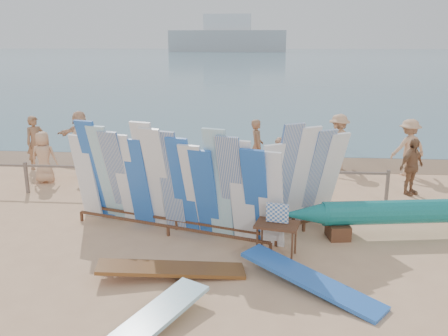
# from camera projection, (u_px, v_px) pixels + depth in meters

# --- Properties ---
(ground) EXTENTS (160.00, 160.00, 0.00)m
(ground) POSITION_uv_depth(u_px,v_px,m) (138.00, 240.00, 10.34)
(ground) COLOR tan
(ground) RESTS_ON ground
(ocean) EXTENTS (320.00, 240.00, 0.02)m
(ocean) POSITION_uv_depth(u_px,v_px,m) (255.00, 56.00, 133.50)
(ocean) COLOR slate
(ocean) RESTS_ON ground
(wet_sand_strip) EXTENTS (40.00, 2.60, 0.01)m
(wet_sand_strip) POSITION_uv_depth(u_px,v_px,m) (189.00, 160.00, 17.27)
(wet_sand_strip) COLOR brown
(wet_sand_strip) RESTS_ON ground
(distant_ship) EXTENTS (45.00, 8.00, 14.00)m
(distant_ship) POSITION_uv_depth(u_px,v_px,m) (227.00, 38.00, 183.12)
(distant_ship) COLOR #999EA3
(distant_ship) RESTS_ON ocean
(fence) EXTENTS (12.08, 0.08, 0.90)m
(fence) POSITION_uv_depth(u_px,v_px,m) (165.00, 175.00, 13.06)
(fence) COLOR #726156
(fence) RESTS_ON ground
(main_surfboard_rack) EXTENTS (5.01, 2.08, 2.55)m
(main_surfboard_rack) POSITION_uv_depth(u_px,v_px,m) (171.00, 185.00, 10.44)
(main_surfboard_rack) COLOR brown
(main_surfboard_rack) RESTS_ON ground
(side_surfboard_rack) EXTENTS (2.20, 1.70, 2.54)m
(side_surfboard_rack) POSITION_uv_depth(u_px,v_px,m) (300.00, 181.00, 10.68)
(side_surfboard_rack) COLOR brown
(side_surfboard_rack) RESTS_ON ground
(outrigger_canoe) EXTENTS (5.92, 1.39, 0.84)m
(outrigger_canoe) POSITION_uv_depth(u_px,v_px,m) (411.00, 213.00, 10.42)
(outrigger_canoe) COLOR brown
(outrigger_canoe) RESTS_ON ground
(vendor_table) EXTENTS (0.95, 0.76, 1.12)m
(vendor_table) POSITION_uv_depth(u_px,v_px,m) (277.00, 239.00, 9.48)
(vendor_table) COLOR brown
(vendor_table) RESTS_ON ground
(flat_board_d) EXTENTS (2.49, 2.06, 0.37)m
(flat_board_d) POSITION_uv_depth(u_px,v_px,m) (310.00, 289.00, 8.29)
(flat_board_d) COLOR blue
(flat_board_d) RESTS_ON ground
(flat_board_c) EXTENTS (2.75, 1.05, 0.30)m
(flat_board_c) POSITION_uv_depth(u_px,v_px,m) (172.00, 276.00, 8.74)
(flat_board_c) COLOR brown
(flat_board_c) RESTS_ON ground
(beach_chair_left) EXTENTS (0.60, 0.62, 0.91)m
(beach_chair_left) POSITION_uv_depth(u_px,v_px,m) (180.00, 182.00, 13.62)
(beach_chair_left) COLOR #B32013
(beach_chair_left) RESTS_ON ground
(beach_chair_right) EXTENTS (0.52, 0.54, 0.78)m
(beach_chair_right) POSITION_uv_depth(u_px,v_px,m) (239.00, 180.00, 13.96)
(beach_chair_right) COLOR #B32013
(beach_chair_right) RESTS_ON ground
(stroller) EXTENTS (0.79, 0.92, 1.06)m
(stroller) POSITION_uv_depth(u_px,v_px,m) (261.00, 177.00, 13.53)
(stroller) COLOR #B32013
(stroller) RESTS_ON ground
(beachgoer_0) EXTENTS (0.79, 0.42, 1.58)m
(beachgoer_0) POSITION_uv_depth(u_px,v_px,m) (44.00, 157.00, 14.36)
(beachgoer_0) COLOR tan
(beachgoer_0) RESTS_ON ground
(beachgoer_9) EXTENTS (1.05, 1.30, 1.88)m
(beachgoer_9) POSITION_uv_depth(u_px,v_px,m) (338.00, 142.00, 15.76)
(beachgoer_9) COLOR tan
(beachgoer_9) RESTS_ON ground
(beachgoer_11) EXTENTS (1.76, 0.86, 1.81)m
(beachgoer_11) POSITION_uv_depth(u_px,v_px,m) (81.00, 136.00, 17.00)
(beachgoer_11) COLOR beige
(beachgoer_11) RESTS_ON ground
(beachgoer_4) EXTENTS (0.67, 1.03, 1.63)m
(beachgoer_4) POSITION_uv_depth(u_px,v_px,m) (158.00, 157.00, 14.29)
(beachgoer_4) COLOR #8C6042
(beachgoer_4) RESTS_ON ground
(beachgoer_10) EXTENTS (0.99, 0.90, 1.61)m
(beachgoer_10) POSITION_uv_depth(u_px,v_px,m) (412.00, 167.00, 13.21)
(beachgoer_10) COLOR #8C6042
(beachgoer_10) RESTS_ON ground
(beachgoer_8) EXTENTS (0.80, 0.43, 1.61)m
(beachgoer_8) POSITION_uv_depth(u_px,v_px,m) (281.00, 166.00, 13.33)
(beachgoer_8) COLOR beige
(beachgoer_8) RESTS_ON ground
(beachgoer_3) EXTENTS (0.92, 1.07, 1.56)m
(beachgoer_3) POSITION_uv_depth(u_px,v_px,m) (82.00, 152.00, 15.02)
(beachgoer_3) COLOR tan
(beachgoer_3) RESTS_ON ground
(beachgoer_extra_0) EXTENTS (1.27, 0.86, 1.83)m
(beachgoer_extra_0) POSITION_uv_depth(u_px,v_px,m) (409.00, 147.00, 15.10)
(beachgoer_extra_0) COLOR tan
(beachgoer_extra_0) RESTS_ON ground
(beachgoer_1) EXTENTS (0.69, 0.74, 1.80)m
(beachgoer_1) POSITION_uv_depth(u_px,v_px,m) (36.00, 143.00, 15.89)
(beachgoer_1) COLOR #8C6042
(beachgoer_1) RESTS_ON ground
(beachgoer_7) EXTENTS (0.46, 0.70, 1.76)m
(beachgoer_7) POSITION_uv_depth(u_px,v_px,m) (257.00, 146.00, 15.41)
(beachgoer_7) COLOR #8C6042
(beachgoer_7) RESTS_ON ground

